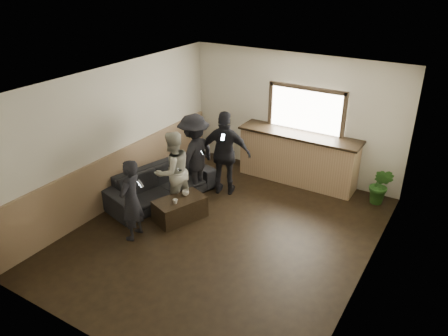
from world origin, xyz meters
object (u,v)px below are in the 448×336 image
Objects in this scene: person_c at (194,155)px; person_d at (225,154)px; cup_b at (175,201)px; potted_plant at (381,186)px; coffee_table at (180,209)px; cup_a at (186,193)px; sofa at (161,184)px; bar_counter at (298,155)px; person_b at (173,171)px; person_a at (131,200)px.

person_d is at bearing 126.06° from person_c.
cup_b is 4.16m from potted_plant.
coffee_table is 1.54m from person_d.
person_d reaches higher than cup_a.
sofa is 1.49m from person_d.
person_c is (-0.35, 1.01, 0.67)m from coffee_table.
person_c is at bearing -22.13° from sofa.
bar_counter is 1.65× the size of person_b.
person_c is at bearing 14.16° from person_d.
person_c is (-3.49, -1.58, 0.47)m from potted_plant.
person_d is at bearing 82.01° from coffee_table.
sofa is 1.47m from person_a.
person_c is (0.45, 0.59, 0.55)m from sofa.
coffee_table is 1.26m from person_c.
sofa is 1.41× the size of person_b.
potted_plant is 0.51× the size of person_b.
person_c is at bearing 109.09° from coffee_table.
bar_counter is at bearing 66.31° from cup_b.
coffee_table is 0.55× the size of person_c.
sofa is 17.43× the size of cup_a.
bar_counter is 2.81m from cup_a.
cup_b is 1.31m from person_c.
bar_counter reaches higher than person_c.
coffee_table is at bearing -140.47° from potted_plant.
bar_counter is 28.43× the size of cup_b.
bar_counter is 3.97m from person_a.
sofa is at bearing -88.12° from person_b.
cup_a reaches higher than cup_b.
cup_a reaches higher than coffee_table.
bar_counter is 2.92m from person_b.
cup_a is 0.07× the size of person_c.
person_b is (-3.48, -2.31, 0.40)m from potted_plant.
person_d reaches higher than person_a.
bar_counter reaches higher than sofa.
person_c reaches higher than potted_plant.
sofa is 1.03m from cup_b.
person_a is (-3.49, -3.51, 0.34)m from potted_plant.
person_c is (-0.00, 1.93, 0.13)m from person_a.
person_a is at bearing 2.90° from person_c.
bar_counter is at bearing -27.51° from sofa.
sofa is at bearing 144.56° from cup_b.
cup_a is 3.94m from potted_plant.
person_b is 0.74m from person_c.
person_b reaches higher than person_a.
bar_counter is 1.74m from person_d.
bar_counter is at bearing 64.41° from coffee_table.
person_d is (0.54, 1.09, 0.09)m from person_b.
coffee_table is 0.75m from person_b.
cup_a is 1.27m from person_d.
cup_a is at bearing 93.38° from cup_b.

